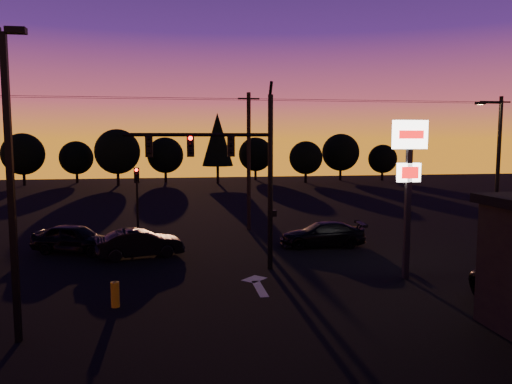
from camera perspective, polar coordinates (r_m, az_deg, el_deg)
The scene contains 23 objects.
ground at distance 19.46m, azimuth -0.52°, elevation -11.93°, with size 120.00×120.00×0.00m, color black.
lane_arrow at distance 21.10m, azimuth 0.13°, elevation -10.47°, with size 1.20×3.10×0.01m.
traffic_signal_mast at distance 22.47m, azimuth -2.35°, elevation 3.33°, with size 6.79×0.52×8.58m.
secondary_signal at distance 30.01m, azimuth -13.44°, elevation -0.11°, with size 0.30×0.31×4.35m.
parking_lot_light at distance 16.00m, azimuth -26.33°, elevation 2.77°, with size 1.25×0.30×9.14m.
pylon_sign at distance 22.12m, azimuth 17.09°, elevation 2.96°, with size 1.50×0.28×6.80m.
streetlight at distance 29.13m, azimuth 25.78°, elevation 2.34°, with size 1.55×0.35×8.00m.
utility_pole_1 at distance 32.67m, azimuth -0.84°, elevation 3.60°, with size 1.40×0.26×9.00m.
utility_pole_2 at distance 39.57m, azimuth 25.95°, elevation 3.42°, with size 1.40×0.26×9.00m.
power_wires at distance 32.74m, azimuth -0.85°, elevation 10.56°, with size 36.00×1.22×0.07m.
bollard at distance 18.94m, azimuth -15.80°, elevation -11.21°, with size 0.31×0.31×0.92m, color #C6940D.
tree_0 at distance 70.95m, azimuth -25.09°, elevation 3.95°, with size 5.36×5.36×6.74m.
tree_1 at distance 72.53m, azimuth -19.85°, elevation 3.70°, with size 4.54×4.54×5.71m.
tree_2 at distance 66.69m, azimuth -15.57°, elevation 4.47°, with size 5.77×5.78×7.26m.
tree_3 at distance 70.33m, azimuth -10.33°, elevation 4.15°, with size 4.95×4.95×6.22m.
tree_4 at distance 67.53m, azimuth -4.42°, elevation 6.01°, with size 4.18×4.18×9.50m.
tree_5 at distance 73.28m, azimuth -0.06°, elevation 4.33°, with size 4.95×4.95×6.22m.
tree_6 at distance 68.69m, azimuth 5.72°, elevation 3.92°, with size 4.54×4.54×5.71m.
tree_7 at distance 73.29m, azimuth 9.66°, elevation 4.49°, with size 5.36×5.36×6.74m.
tree_8 at distance 74.57m, azimuth 14.27°, elevation 3.69°, with size 4.12×4.12×5.19m.
car_left at distance 28.17m, azimuth -19.99°, elevation -5.01°, with size 1.82×4.52×1.54m, color black.
car_mid at distance 26.22m, azimuth -13.16°, elevation -5.73°, with size 1.52×4.35×1.43m, color black.
car_right at distance 28.33m, azimuth 7.59°, elevation -4.80°, with size 1.93×4.76×1.38m, color black.
Camera 1 is at (-2.83, -18.28, 6.03)m, focal length 35.00 mm.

